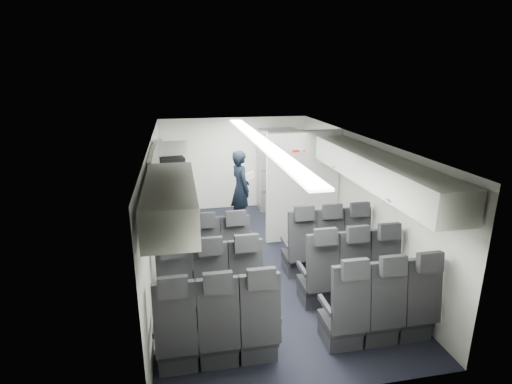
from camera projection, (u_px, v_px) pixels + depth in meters
name	position (u px, v px, depth m)	size (l,w,h in m)	color
cabin_shell	(261.00, 200.00, 6.58)	(3.41, 6.01, 2.16)	black
seat_row_front	(267.00, 254.00, 6.29)	(3.33, 0.56, 1.24)	black
seat_row_mid	(282.00, 283.00, 5.45)	(3.33, 0.56, 1.24)	black
seat_row_rear	(302.00, 322.00, 4.61)	(3.33, 0.56, 1.24)	black
overhead_bin_left_rear	(171.00, 200.00, 4.23)	(0.53, 1.80, 0.40)	white
overhead_bin_left_front_open	(169.00, 172.00, 5.90)	(0.64, 1.70, 0.72)	#9E9E93
overhead_bin_right_rear	(410.00, 186.00, 4.75)	(0.53, 1.80, 0.40)	white
overhead_bin_right_front	(349.00, 156.00, 6.39)	(0.53, 1.70, 0.40)	white
bulkhead_partition	(303.00, 187.00, 7.53)	(1.40, 0.15, 2.13)	silver
galley_unit	(277.00, 169.00, 9.36)	(0.85, 0.52, 1.90)	#939399
boarding_door	(162.00, 189.00, 7.78)	(0.12, 1.27, 1.86)	silver
flight_attendant	(241.00, 189.00, 8.33)	(0.59, 0.39, 1.62)	black
carry_on_bag	(173.00, 164.00, 6.19)	(0.36, 0.25, 0.21)	black
papers	(250.00, 176.00, 8.24)	(0.22, 0.02, 0.15)	white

